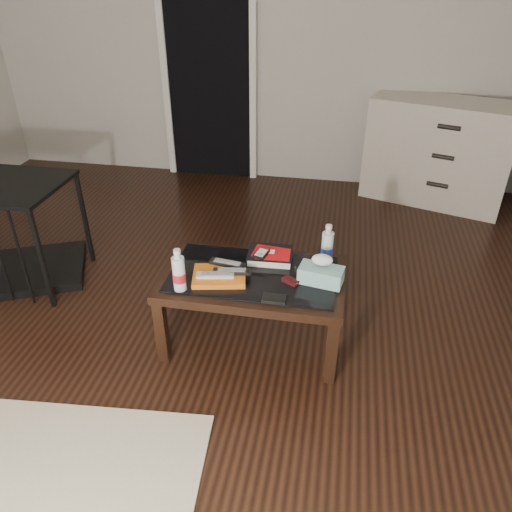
{
  "coord_description": "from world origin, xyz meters",
  "views": [
    {
      "loc": [
        0.89,
        -2.2,
        1.97
      ],
      "look_at": [
        0.48,
        0.07,
        0.55
      ],
      "focal_mm": 35.0,
      "sensor_mm": 36.0,
      "label": 1
    }
  ],
  "objects_px": {
    "coffee_table": "(253,283)",
    "textbook": "(270,256)",
    "water_bottle_right": "(327,244)",
    "pet_crate": "(10,247)",
    "dresser": "(438,152)",
    "tissue_box": "(321,275)",
    "water_bottle_left": "(179,270)"
  },
  "relations": [
    {
      "from": "dresser",
      "to": "water_bottle_right",
      "type": "height_order",
      "value": "dresser"
    },
    {
      "from": "coffee_table",
      "to": "pet_crate",
      "type": "distance_m",
      "value": 1.8
    },
    {
      "from": "textbook",
      "to": "water_bottle_left",
      "type": "xyz_separation_m",
      "value": [
        -0.42,
        -0.37,
        0.1
      ]
    },
    {
      "from": "water_bottle_left",
      "to": "pet_crate",
      "type": "bearing_deg",
      "value": 158.05
    },
    {
      "from": "coffee_table",
      "to": "dresser",
      "type": "distance_m",
      "value": 2.53
    },
    {
      "from": "coffee_table",
      "to": "textbook",
      "type": "height_order",
      "value": "textbook"
    },
    {
      "from": "coffee_table",
      "to": "tissue_box",
      "type": "bearing_deg",
      "value": -2.82
    },
    {
      "from": "pet_crate",
      "to": "textbook",
      "type": "relative_size",
      "value": 4.27
    },
    {
      "from": "coffee_table",
      "to": "pet_crate",
      "type": "height_order",
      "value": "pet_crate"
    },
    {
      "from": "pet_crate",
      "to": "textbook",
      "type": "distance_m",
      "value": 1.86
    },
    {
      "from": "pet_crate",
      "to": "water_bottle_left",
      "type": "bearing_deg",
      "value": -46.07
    },
    {
      "from": "dresser",
      "to": "tissue_box",
      "type": "bearing_deg",
      "value": -93.71
    },
    {
      "from": "coffee_table",
      "to": "textbook",
      "type": "xyz_separation_m",
      "value": [
        0.07,
        0.16,
        0.09
      ]
    },
    {
      "from": "pet_crate",
      "to": "coffee_table",
      "type": "bearing_deg",
      "value": -35.62
    },
    {
      "from": "textbook",
      "to": "water_bottle_right",
      "type": "relative_size",
      "value": 1.05
    },
    {
      "from": "water_bottle_left",
      "to": "tissue_box",
      "type": "distance_m",
      "value": 0.74
    },
    {
      "from": "coffee_table",
      "to": "textbook",
      "type": "relative_size",
      "value": 4.0
    },
    {
      "from": "tissue_box",
      "to": "coffee_table",
      "type": "bearing_deg",
      "value": -172.62
    },
    {
      "from": "dresser",
      "to": "water_bottle_right",
      "type": "distance_m",
      "value": 2.2
    },
    {
      "from": "dresser",
      "to": "water_bottle_left",
      "type": "xyz_separation_m",
      "value": [
        -1.59,
        -2.41,
        0.13
      ]
    },
    {
      "from": "pet_crate",
      "to": "water_bottle_left",
      "type": "distance_m",
      "value": 1.56
    },
    {
      "from": "pet_crate",
      "to": "dresser",
      "type": "bearing_deg",
      "value": 7.38
    },
    {
      "from": "water_bottle_right",
      "to": "tissue_box",
      "type": "bearing_deg",
      "value": -94.73
    },
    {
      "from": "water_bottle_left",
      "to": "water_bottle_right",
      "type": "xyz_separation_m",
      "value": [
        0.73,
        0.39,
        0.0
      ]
    },
    {
      "from": "water_bottle_right",
      "to": "water_bottle_left",
      "type": "bearing_deg",
      "value": -151.7
    },
    {
      "from": "pet_crate",
      "to": "textbook",
      "type": "height_order",
      "value": "pet_crate"
    },
    {
      "from": "water_bottle_left",
      "to": "tissue_box",
      "type": "bearing_deg",
      "value": 15.13
    },
    {
      "from": "textbook",
      "to": "water_bottle_left",
      "type": "distance_m",
      "value": 0.57
    },
    {
      "from": "water_bottle_right",
      "to": "pet_crate",
      "type": "bearing_deg",
      "value": 175.32
    },
    {
      "from": "pet_crate",
      "to": "tissue_box",
      "type": "bearing_deg",
      "value": -34.14
    },
    {
      "from": "water_bottle_left",
      "to": "tissue_box",
      "type": "relative_size",
      "value": 1.03
    },
    {
      "from": "coffee_table",
      "to": "pet_crate",
      "type": "relative_size",
      "value": 0.94
    }
  ]
}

